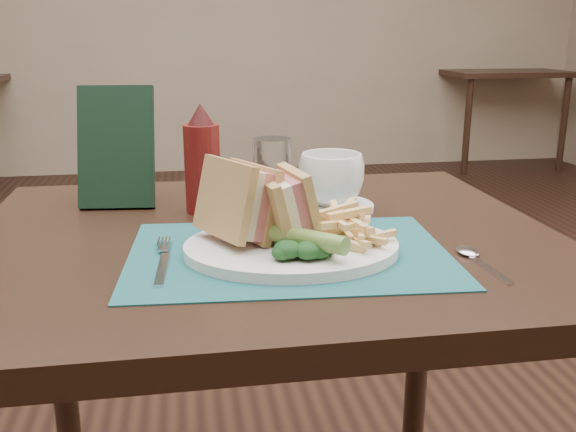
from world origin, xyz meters
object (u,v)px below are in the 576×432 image
(placemat, at_px, (289,253))
(coffee_cup, at_px, (331,179))
(sandwich_half_a, at_px, (225,202))
(sandwich_half_b, at_px, (272,207))
(check_presenter, at_px, (116,147))
(table_bg_right, at_px, (497,118))
(ketchup_bottle, at_px, (202,158))
(plate, at_px, (291,248))
(saucer, at_px, (331,207))
(drinking_glass, at_px, (272,177))

(placemat, bearing_deg, coffee_cup, 63.11)
(coffee_cup, bearing_deg, placemat, -116.89)
(sandwich_half_a, relative_size, sandwich_half_b, 1.16)
(sandwich_half_b, height_order, check_presenter, check_presenter)
(coffee_cup, relative_size, check_presenter, 0.53)
(table_bg_right, xyz_separation_m, ketchup_bottle, (-2.45, -3.71, 0.47))
(sandwich_half_a, bearing_deg, plate, -38.77)
(placemat, height_order, saucer, saucer)
(sandwich_half_a, relative_size, drinking_glass, 0.90)
(plate, xyz_separation_m, sandwich_half_a, (-0.09, 0.02, 0.07))
(coffee_cup, bearing_deg, saucer, 0.00)
(sandwich_half_a, xyz_separation_m, saucer, (0.20, 0.20, -0.07))
(table_bg_right, bearing_deg, saucer, -120.82)
(placemat, relative_size, ketchup_bottle, 2.39)
(plate, distance_m, check_presenter, 0.42)
(table_bg_right, bearing_deg, drinking_glass, -121.91)
(plate, relative_size, sandwich_half_b, 2.98)
(sandwich_half_a, bearing_deg, ketchup_bottle, 66.79)
(ketchup_bottle, height_order, check_presenter, check_presenter)
(sandwich_half_b, bearing_deg, table_bg_right, 47.70)
(saucer, distance_m, check_presenter, 0.39)
(sandwich_half_b, relative_size, saucer, 0.67)
(placemat, xyz_separation_m, check_presenter, (-0.26, 0.31, 0.10))
(sandwich_half_a, xyz_separation_m, coffee_cup, (0.20, 0.20, -0.02))
(plate, bearing_deg, ketchup_bottle, 118.33)
(check_presenter, bearing_deg, ketchup_bottle, -19.57)
(table_bg_right, relative_size, saucer, 6.00)
(placemat, distance_m, plate, 0.01)
(drinking_glass, xyz_separation_m, ketchup_bottle, (-0.11, 0.04, 0.03))
(drinking_glass, bearing_deg, table_bg_right, 58.09)
(table_bg_right, relative_size, ketchup_bottle, 4.84)
(plate, bearing_deg, placemat, 175.90)
(table_bg_right, height_order, drinking_glass, drinking_glass)
(check_presenter, bearing_deg, placemat, -44.86)
(plate, height_order, sandwich_half_a, sandwich_half_a)
(plate, distance_m, sandwich_half_a, 0.11)
(placemat, xyz_separation_m, coffee_cup, (0.11, 0.22, 0.05))
(table_bg_right, height_order, plate, plate)
(placemat, height_order, ketchup_bottle, ketchup_bottle)
(table_bg_right, distance_m, coffee_cup, 4.37)
(saucer, bearing_deg, table_bg_right, 59.18)
(coffee_cup, height_order, drinking_glass, drinking_glass)
(plate, height_order, saucer, plate)
(table_bg_right, bearing_deg, check_presenter, -125.47)
(coffee_cup, bearing_deg, ketchup_bottle, 173.42)
(placemat, height_order, sandwich_half_b, sandwich_half_b)
(check_presenter, bearing_deg, sandwich_half_b, -46.69)
(sandwich_half_b, height_order, ketchup_bottle, ketchup_bottle)
(placemat, relative_size, saucer, 2.97)
(plate, distance_m, coffee_cup, 0.25)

